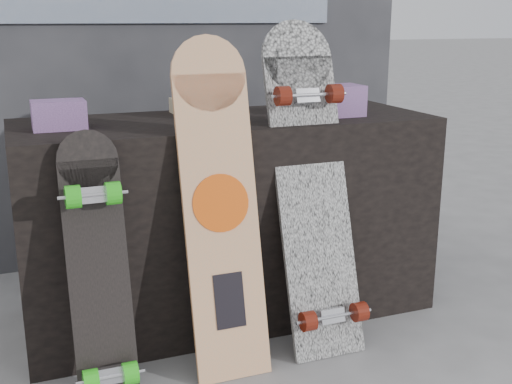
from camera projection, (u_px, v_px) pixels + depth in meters
name	position (u px, v px, depth m)	size (l,w,h in m)	color
ground	(275.00, 368.00, 2.23)	(60.00, 60.00, 0.00)	slate
vendor_table	(228.00, 218.00, 2.57)	(1.60, 0.60, 0.80)	black
booth	(170.00, 33.00, 3.15)	(2.40, 0.22, 2.20)	#2F2F34
merch_box_purple	(59.00, 115.00, 2.21)	(0.18, 0.12, 0.10)	#57366F
merch_box_small	(343.00, 100.00, 2.53)	(0.14, 0.14, 0.12)	#57366F
merch_box_flat	(198.00, 105.00, 2.62)	(0.22, 0.10, 0.06)	#D1B78C
longboard_geisha	(220.00, 198.00, 2.13)	(0.26, 0.29, 1.12)	tan
longboard_celtic	(224.00, 217.00, 2.17)	(0.22, 0.24, 0.99)	beige
longboard_cascadia	(312.00, 180.00, 2.31)	(0.27, 0.43, 1.17)	white
skateboard_dark	(99.00, 268.00, 1.97)	(0.19, 0.28, 0.84)	black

